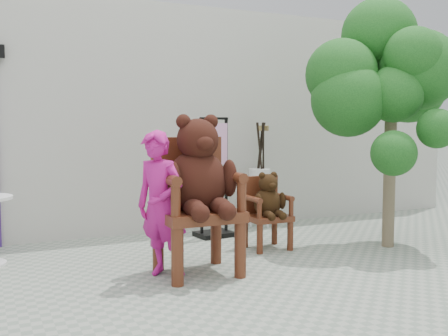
% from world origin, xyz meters
% --- Properties ---
extents(ground_plane, '(60.00, 60.00, 0.00)m').
position_xyz_m(ground_plane, '(0.00, 0.00, 0.00)').
color(ground_plane, gray).
rests_on(ground_plane, ground).
extents(back_wall, '(9.00, 1.00, 3.00)m').
position_xyz_m(back_wall, '(0.00, 3.10, 1.50)').
color(back_wall, '#BAB9AE').
rests_on(back_wall, ground).
extents(chair_big, '(0.74, 0.80, 1.52)m').
position_xyz_m(chair_big, '(-0.73, 0.60, 0.87)').
color(chair_big, '#441D0E').
rests_on(chair_big, ground).
extents(chair_small, '(0.47, 0.48, 0.89)m').
position_xyz_m(chair_small, '(0.37, 1.20, 0.52)').
color(chair_small, '#441D0E').
rests_on(chair_small, ground).
extents(person, '(0.56, 0.59, 1.37)m').
position_xyz_m(person, '(-1.10, 0.54, 0.68)').
color(person, '#B6167C').
rests_on(person, ground).
extents(display_stand, '(0.49, 0.40, 1.51)m').
position_xyz_m(display_stand, '(0.08, 2.05, 0.58)').
color(display_stand, black).
rests_on(display_stand, ground).
extents(stool_bucket, '(0.32, 0.32, 1.45)m').
position_xyz_m(stool_bucket, '(0.90, 2.35, 0.64)').
color(stool_bucket, white).
rests_on(stool_bucket, ground).
extents(tree, '(1.77, 1.54, 2.94)m').
position_xyz_m(tree, '(1.73, 0.80, 1.99)').
color(tree, brown).
rests_on(tree, ground).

